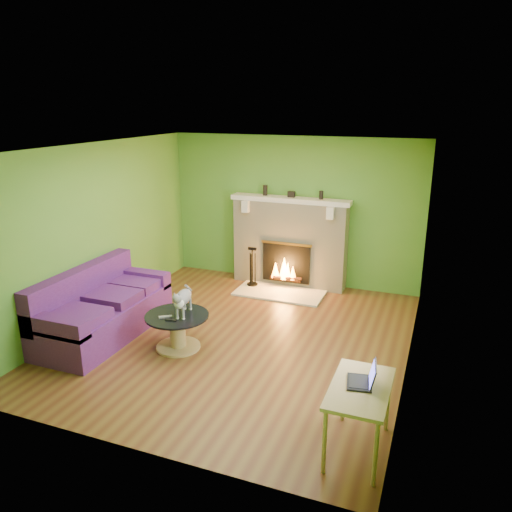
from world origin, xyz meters
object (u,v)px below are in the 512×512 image
Objects in this scene: cat at (183,300)px; coffee_table at (178,329)px; sofa at (101,310)px; desk at (360,395)px.

coffee_table is at bearing -159.63° from cat.
sofa is 3.32× the size of cat.
sofa is 3.99m from desk.
sofa reaches higher than cat.
coffee_table is 0.41m from cat.
coffee_table is at bearing 0.19° from sofa.
coffee_table is 2.87m from desk.
desk reaches higher than coffee_table.
coffee_table is 0.92× the size of desk.
cat reaches higher than desk.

